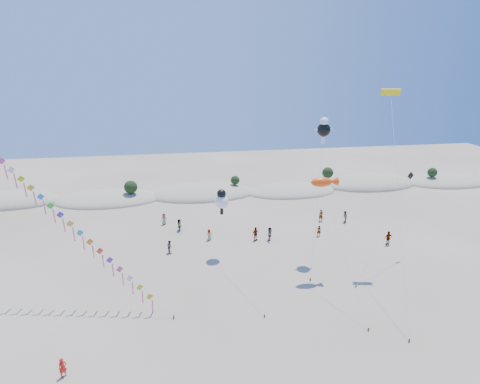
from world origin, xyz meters
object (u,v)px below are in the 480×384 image
parafoil_kite (391,98)px  kite_train (47,203)px  flyer_foreground (63,368)px  fish_kite (325,182)px

parafoil_kite → kite_train: bearing=-176.2°
kite_train → flyer_foreground: bearing=-75.7°
parafoil_kite → flyer_foreground: parafoil_kite is taller
kite_train → parafoil_kite: parafoil_kite is taller
kite_train → flyer_foreground: kite_train is taller
fish_kite → flyer_foreground: size_ratio=7.31×
fish_kite → parafoil_kite: bearing=12.9°
kite_train → fish_kite: kite_train is taller
kite_train → parafoil_kite: size_ratio=1.07×
flyer_foreground → fish_kite: bearing=-7.1°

